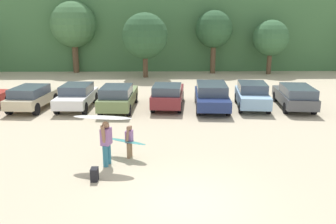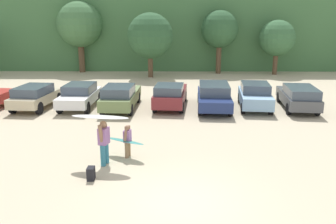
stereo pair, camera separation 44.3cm
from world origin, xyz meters
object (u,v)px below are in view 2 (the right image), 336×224
Objects in this scene: parked_car_maroon at (170,95)px; person_child at (127,139)px; parked_car_navy at (214,96)px; surfboard_white at (100,117)px; parked_car_olive_green at (121,96)px; person_adult at (104,140)px; backpack_dropped at (91,173)px; parked_car_dark_gray at (298,96)px; parked_car_white at (80,95)px; surfboard_teal at (125,141)px; parked_car_champagne at (35,96)px; parked_car_sky_blue at (255,95)px.

parked_car_maroon is 3.60× the size of person_child.
surfboard_white is at bearing 152.16° from parked_car_navy.
parked_car_olive_green is 5.60m from parked_car_navy.
person_adult is 1.53m from backpack_dropped.
parked_car_navy reaches higher than parked_car_olive_green.
parked_car_navy is 10.83× the size of backpack_dropped.
parked_car_olive_green is 1.01× the size of parked_car_dark_gray.
parked_car_maroon is (5.53, 0.13, 0.01)m from parked_car_white.
parked_car_olive_green is at bearing -77.64° from surfboard_white.
surfboard_teal is at bearing 18.63° from person_child.
person_adult reaches higher than parked_car_champagne.
parked_car_champagne is 0.97× the size of parked_car_white.
person_adult is at bearing -173.70° from parked_car_olive_green.
person_adult reaches higher than backpack_dropped.
surfboard_white is at bearing 71.47° from surfboard_teal.
parked_car_sky_blue is at bearing -102.19° from surfboard_teal.
parked_car_navy is at bearing -104.57° from person_child.
parked_car_white is at bearing -35.43° from surfboard_teal.
backpack_dropped is (-0.13, -1.34, -1.62)m from surfboard_white.
parked_car_champagne is at bearing 94.06° from parked_car_navy.
parked_car_white is 2.58m from parked_car_olive_green.
parked_car_maroon is at bearing -73.21° from surfboard_teal.
backpack_dropped is at bearing 148.50° from parked_car_sky_blue.
parked_car_olive_green is 8.31m from person_adult.
parked_car_navy reaches higher than person_child.
parked_car_maroon is at bearing -96.82° from surfboard_white.
parked_car_sky_blue is at bearing -83.14° from parked_car_navy.
parked_car_olive_green is 1.16× the size of parked_car_sky_blue.
surfboard_white is at bearing 54.06° from person_child.
person_adult is (5.71, -8.37, 0.18)m from parked_car_champagne.
parked_car_sky_blue is 10.40m from surfboard_teal.
parked_car_olive_green reaches higher than parked_car_white.
parked_car_maroon is 2.08× the size of surfboard_white.
parked_car_olive_green is 8.09m from parked_car_sky_blue.
parked_car_sky_blue is 9.36× the size of backpack_dropped.
person_child is 0.58× the size of surfboard_white.
person_adult reaches higher than parked_car_olive_green.
person_adult reaches higher than parked_car_maroon.
parked_car_dark_gray reaches higher than parked_car_white.
parked_car_navy reaches higher than backpack_dropped.
parked_car_navy is at bearing -106.37° from person_adult.
parked_car_sky_blue is at bearing -83.36° from parked_car_champagne.
person_adult reaches higher than parked_car_white.
surfboard_white is (-10.20, -8.34, 1.06)m from parked_car_dark_gray.
parked_car_dark_gray reaches higher than surfboard_teal.
parked_car_maroon is at bearing 94.18° from parked_car_sky_blue.
person_adult reaches higher than parked_car_sky_blue.
parked_car_olive_green is at bearing -71.68° from person_adult.
person_child is (3.87, -7.91, -0.04)m from parked_car_white.
person_adult is at bearing 176.11° from surfboard_white.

